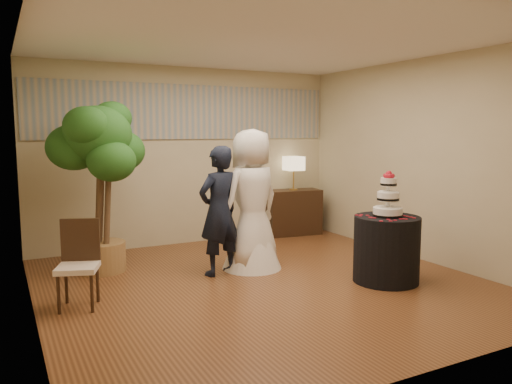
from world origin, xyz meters
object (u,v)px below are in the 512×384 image
ficus_tree (99,185)px  side_chair (78,265)px  wedding_cake (388,194)px  cake_table (386,249)px  console (293,212)px  groom (219,211)px  bride (252,200)px  table_lamp (294,173)px

ficus_tree → side_chair: (-0.47, -1.27, -0.67)m
wedding_cake → cake_table: bearing=0.0°
console → groom: bearing=-134.4°
wedding_cake → ficus_tree: (-2.95, 2.03, 0.05)m
side_chair → console: bearing=48.3°
groom → cake_table: groom is taller
console → ficus_tree: ficus_tree is taller
bride → side_chair: bearing=-3.6°
cake_table → ficus_tree: size_ratio=0.36×
cake_table → ficus_tree: (-2.95, 2.03, 0.72)m
table_lamp → ficus_tree: (-3.41, -0.83, 0.04)m
bride → ficus_tree: ficus_tree is taller
side_chair → wedding_cake: bearing=7.3°
console → ficus_tree: (-3.41, -0.83, 0.73)m
wedding_cake → table_lamp: bearing=80.8°
bride → console: (1.63, 1.59, -0.52)m
cake_table → console: (0.46, 2.86, -0.01)m
groom → wedding_cake: groom is taller
side_chair → bride: bearing=32.6°
bride → cake_table: size_ratio=2.30×
wedding_cake → ficus_tree: size_ratio=0.24×
groom → ficus_tree: bearing=-48.6°
cake_table → ficus_tree: 3.65m
groom → console: groom is taller
table_lamp → bride: bearing=-135.7°
wedding_cake → side_chair: wedding_cake is taller
bride → table_lamp: bearing=-152.0°
cake_table → wedding_cake: 0.67m
wedding_cake → console: (0.46, 2.86, -0.68)m
groom → ficus_tree: ficus_tree is taller
console → table_lamp: 0.68m
cake_table → console: cake_table is taller
bride → side_chair: (-2.25, -0.51, -0.47)m
cake_table → table_lamp: size_ratio=1.37×
table_lamp → ficus_tree: ficus_tree is taller
cake_table → console: bearing=80.8°
groom → ficus_tree: 1.56m
bride → table_lamp: bride is taller
groom → table_lamp: bearing=-158.3°
groom → bride: 0.51m
bride → cake_table: 1.80m
wedding_cake → ficus_tree: 3.58m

